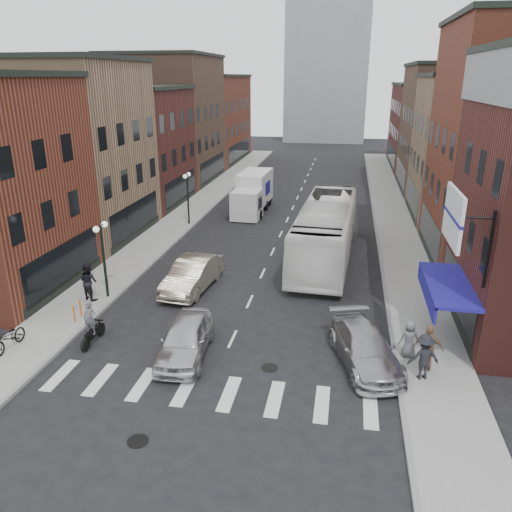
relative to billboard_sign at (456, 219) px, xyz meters
The scene contains 29 objects.
ground 10.56m from the billboard_sign, behind, with size 160.00×160.00×0.00m, color black.
sidewalk_left 28.12m from the billboard_sign, 128.47° to the left, with size 3.00×74.00×0.15m, color gray.
sidewalk_right 22.34m from the billboard_sign, 90.23° to the left, with size 3.00×74.00×0.15m, color gray.
curb_left 27.25m from the billboard_sign, 125.94° to the left, with size 0.20×74.00×0.16m, color gray.
curb_right 22.41m from the billboard_sign, 94.22° to the left, with size 0.20×74.00×0.16m, color gray.
crosswalk_stripes 11.12m from the billboard_sign, 157.82° to the right, with size 12.00×2.20×0.01m, color silver.
bldg_left_mid_a 27.17m from the billboard_sign, 150.21° to the left, with size 10.30×10.20×12.30m.
bldg_left_mid_b 33.30m from the billboard_sign, 135.10° to the left, with size 10.30×10.20×10.30m.
bldg_left_far_a 41.79m from the billboard_sign, 124.35° to the left, with size 10.30×12.20×13.30m.
bldg_left_far_b 53.93m from the billboard_sign, 115.93° to the left, with size 10.30×16.20×11.30m.
bldg_right_mid_b 24.36m from the billboard_sign, 74.75° to the left, with size 10.30×10.20×11.30m.
bldg_right_far_a 35.09m from the billboard_sign, 79.48° to the left, with size 10.30×12.20×12.30m.
bldg_right_far_b 48.93m from the billboard_sign, 82.47° to the left, with size 10.30×16.20×10.30m.
awning_blue 4.05m from the billboard_sign, 80.39° to the left, with size 1.80×5.00×0.78m.
billboard_sign is the anchor object (origin of this frame).
streetlamp_near 16.68m from the billboard_sign, 167.65° to the left, with size 0.32×1.22×4.11m.
streetlamp_far 23.92m from the billboard_sign, 132.41° to the left, with size 0.32×1.22×4.11m.
bike_rack 17.14m from the billboard_sign, behind, with size 0.08×0.68×0.80m.
box_truck 25.79m from the billboard_sign, 117.82° to the left, with size 2.54×7.65×3.29m.
motorcycle_rider 15.43m from the billboard_sign, behind, with size 0.56×1.98×2.02m.
transit_bus 13.54m from the billboard_sign, 113.45° to the left, with size 3.12×13.35×3.72m, color white.
sedan_left_near 11.57m from the billboard_sign, behind, with size 1.87×4.64×1.58m, color silver.
sedan_left_far 14.19m from the billboard_sign, 155.31° to the left, with size 1.81×5.18×1.71m, color beige.
curb_car 6.13m from the billboard_sign, behind, with size 2.06×5.07×1.47m, color #A5A6AA.
parked_bicycle 18.55m from the billboard_sign, behind, with size 0.68×1.95×1.02m, color black.
ped_left_solo 17.71m from the billboard_sign, 169.75° to the left, with size 0.96×0.55×1.97m, color black.
ped_right_a 5.30m from the billboard_sign, 118.25° to the right, with size 1.18×0.58×1.83m, color black.
ped_right_b 5.10m from the billboard_sign, 123.54° to the right, with size 1.13×0.57×1.93m, color #886345.
ped_right_c 5.30m from the billboard_sign, behind, with size 0.78×0.51×1.59m, color slate.
Camera 1 is at (4.58, -18.13, 11.02)m, focal length 35.00 mm.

